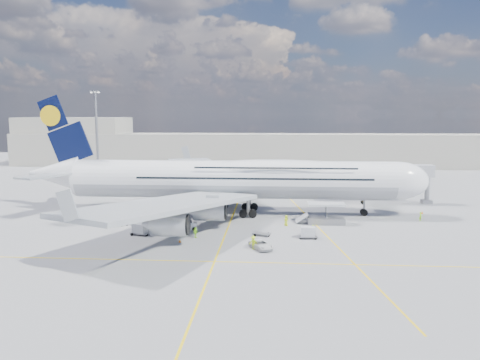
# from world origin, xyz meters

# --- Properties ---
(ground) EXTENTS (300.00, 300.00, 0.00)m
(ground) POSITION_xyz_m (0.00, 0.00, 0.00)
(ground) COLOR gray
(ground) RESTS_ON ground
(taxi_line_main) EXTENTS (0.25, 220.00, 0.01)m
(taxi_line_main) POSITION_xyz_m (0.00, 0.00, 0.01)
(taxi_line_main) COLOR yellow
(taxi_line_main) RESTS_ON ground
(taxi_line_cross) EXTENTS (120.00, 0.25, 0.01)m
(taxi_line_cross) POSITION_xyz_m (0.00, -20.00, 0.01)
(taxi_line_cross) COLOR yellow
(taxi_line_cross) RESTS_ON ground
(taxi_line_diag) EXTENTS (14.16, 99.06, 0.01)m
(taxi_line_diag) POSITION_xyz_m (14.00, 10.00, 0.01)
(taxi_line_diag) COLOR yellow
(taxi_line_diag) RESTS_ON ground
(airliner) EXTENTS (77.26, 79.15, 23.71)m
(airliner) POSITION_xyz_m (0.26, 10.00, 6.87)
(airliner) COLOR white
(airliner) RESTS_ON ground
(jet_bridge) EXTENTS (18.80, 12.10, 8.50)m
(jet_bridge) POSITION_xyz_m (29.81, 20.94, 6.85)
(jet_bridge) COLOR #B7B7BC
(jet_bridge) RESTS_ON ground
(cargo_loader) EXTENTS (8.53, 3.20, 3.67)m
(cargo_loader) POSITION_xyz_m (16.82, 2.89, 1.25)
(cargo_loader) COLOR silver
(cargo_loader) RESTS_ON ground
(light_mast) EXTENTS (3.00, 0.70, 25.50)m
(light_mast) POSITION_xyz_m (-40.00, 45.00, 13.21)
(light_mast) COLOR gray
(light_mast) RESTS_ON ground
(terminal) EXTENTS (180.00, 16.00, 12.00)m
(terminal) POSITION_xyz_m (0.00, 95.00, 6.00)
(terminal) COLOR #B2AD9E
(terminal) RESTS_ON ground
(hangar) EXTENTS (40.00, 22.00, 18.00)m
(hangar) POSITION_xyz_m (-70.00, 100.00, 9.00)
(hangar) COLOR #B2AD9E
(hangar) RESTS_ON ground
(tree_line) EXTENTS (160.00, 6.00, 8.00)m
(tree_line) POSITION_xyz_m (40.00, 140.00, 4.00)
(tree_line) COLOR #193814
(tree_line) RESTS_ON ground
(dolly_row_a) EXTENTS (3.37, 2.50, 1.91)m
(dolly_row_a) POSITION_xyz_m (-13.57, -7.25, 1.03)
(dolly_row_a) COLOR gray
(dolly_row_a) RESTS_ON ground
(dolly_row_b) EXTENTS (2.86, 2.13, 0.37)m
(dolly_row_b) POSITION_xyz_m (-19.37, -1.29, 0.29)
(dolly_row_b) COLOR gray
(dolly_row_b) RESTS_ON ground
(dolly_row_c) EXTENTS (3.46, 2.72, 0.45)m
(dolly_row_c) POSITION_xyz_m (-11.69, -3.47, 0.35)
(dolly_row_c) COLOR gray
(dolly_row_c) RESTS_ON ground
(dolly_back) EXTENTS (3.14, 2.11, 0.42)m
(dolly_back) POSITION_xyz_m (-18.78, -0.61, 0.33)
(dolly_back) COLOR gray
(dolly_back) RESTS_ON ground
(dolly_nose_far) EXTENTS (2.92, 1.57, 1.84)m
(dolly_nose_far) POSITION_xyz_m (13.09, -7.48, 0.99)
(dolly_nose_far) COLOR gray
(dolly_nose_far) RESTS_ON ground
(dolly_nose_near) EXTENTS (3.05, 2.42, 0.40)m
(dolly_nose_near) POSITION_xyz_m (5.88, -6.29, 0.31)
(dolly_nose_near) COLOR gray
(dolly_nose_near) RESTS_ON ground
(baggage_tug) EXTENTS (2.76, 1.74, 1.60)m
(baggage_tug) POSITION_xyz_m (-6.37, -3.31, 0.70)
(baggage_tug) COLOR white
(baggage_tug) RESTS_ON ground
(catering_truck_inner) EXTENTS (6.65, 3.12, 3.84)m
(catering_truck_inner) POSITION_xyz_m (-12.87, 28.59, 1.81)
(catering_truck_inner) COLOR gray
(catering_truck_inner) RESTS_ON ground
(catering_truck_outer) EXTENTS (7.14, 5.42, 3.93)m
(catering_truck_outer) POSITION_xyz_m (-11.34, 40.50, 1.82)
(catering_truck_outer) COLOR gray
(catering_truck_outer) RESTS_ON ground
(service_van) EXTENTS (4.04, 4.99, 1.26)m
(service_van) POSITION_xyz_m (5.95, -13.84, 0.63)
(service_van) COLOR silver
(service_van) RESTS_ON ground
(crew_nose) EXTENTS (0.69, 0.73, 1.67)m
(crew_nose) POSITION_xyz_m (34.37, 6.11, 0.83)
(crew_nose) COLOR #AAFF1A
(crew_nose) RESTS_ON ground
(crew_loader) EXTENTS (0.99, 1.05, 1.72)m
(crew_loader) POSITION_xyz_m (14.03, -5.65, 0.86)
(crew_loader) COLOR #C8FF1A
(crew_loader) RESTS_ON ground
(crew_wing) EXTENTS (0.90, 1.06, 1.71)m
(crew_wing) POSITION_xyz_m (-4.46, -8.27, 0.85)
(crew_wing) COLOR #A0FF1A
(crew_wing) RESTS_ON ground
(crew_van) EXTENTS (1.10, 1.05, 1.90)m
(crew_van) POSITION_xyz_m (9.95, 0.57, 0.95)
(crew_van) COLOR #C1DA16
(crew_van) RESTS_ON ground
(crew_tug) EXTENTS (1.48, 1.21, 2.00)m
(crew_tug) POSITION_xyz_m (4.85, -14.07, 1.00)
(crew_tug) COLOR #CAF019
(crew_tug) RESTS_ON ground
(cone_nose) EXTENTS (0.42, 0.42, 0.54)m
(cone_nose) POSITION_xyz_m (36.66, 12.41, 0.26)
(cone_nose) COLOR orange
(cone_nose) RESTS_ON ground
(cone_wing_left_inner) EXTENTS (0.44, 0.44, 0.57)m
(cone_wing_left_inner) POSITION_xyz_m (-4.80, 25.75, 0.27)
(cone_wing_left_inner) COLOR orange
(cone_wing_left_inner) RESTS_ON ground
(cone_wing_left_outer) EXTENTS (0.38, 0.38, 0.48)m
(cone_wing_left_outer) POSITION_xyz_m (-7.46, 36.93, 0.23)
(cone_wing_left_outer) COLOR orange
(cone_wing_left_outer) RESTS_ON ground
(cone_wing_right_inner) EXTENTS (0.41, 0.41, 0.53)m
(cone_wing_right_inner) POSITION_xyz_m (-14.92, -3.94, 0.25)
(cone_wing_right_inner) COLOR orange
(cone_wing_right_inner) RESTS_ON ground
(cone_wing_right_outer) EXTENTS (0.42, 0.42, 0.54)m
(cone_wing_right_outer) POSITION_xyz_m (-6.37, -11.09, 0.26)
(cone_wing_right_outer) COLOR orange
(cone_wing_right_outer) RESTS_ON ground
(cone_tail) EXTENTS (0.44, 0.44, 0.56)m
(cone_tail) POSITION_xyz_m (-32.88, 5.36, 0.27)
(cone_tail) COLOR orange
(cone_tail) RESTS_ON ground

